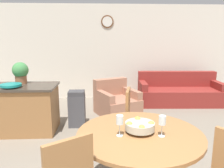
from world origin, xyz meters
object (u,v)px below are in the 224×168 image
at_px(potted_plant, 20,72).
at_px(armchair, 116,103).
at_px(couch, 179,93).
at_px(teal_bowl, 11,85).
at_px(trash_bin, 77,109).
at_px(dining_chair_far_side, 135,121).
at_px(dining_table, 139,148).
at_px(fruit_bowl, 140,126).
at_px(wine_glass_right, 162,121).
at_px(kitchen_island, 24,108).
at_px(wine_glass_left, 120,121).

height_order(potted_plant, armchair, potted_plant).
distance_m(potted_plant, couch, 4.02).
bearing_deg(potted_plant, teal_bowl, -97.24).
bearing_deg(trash_bin, dining_chair_far_side, -51.31).
relative_size(teal_bowl, potted_plant, 0.87).
height_order(dining_table, potted_plant, potted_plant).
xyz_separation_m(fruit_bowl, potted_plant, (-1.93, 2.09, 0.27)).
height_order(trash_bin, couch, couch).
relative_size(dining_table, fruit_bowl, 4.28).
height_order(dining_chair_far_side, fruit_bowl, dining_chair_far_side).
xyz_separation_m(dining_table, trash_bin, (-0.89, 2.10, -0.24)).
distance_m(dining_table, fruit_bowl, 0.24).
distance_m(wine_glass_right, kitchen_island, 2.90).
height_order(fruit_bowl, wine_glass_left, wine_glass_left).
height_order(trash_bin, armchair, armchair).
distance_m(fruit_bowl, teal_bowl, 2.62).
relative_size(dining_chair_far_side, wine_glass_right, 4.73).
xyz_separation_m(wine_glass_left, armchair, (0.16, 2.84, -0.65)).
distance_m(wine_glass_right, couch, 4.03).
distance_m(fruit_bowl, potted_plant, 2.86).
height_order(wine_glass_right, potted_plant, potted_plant).
distance_m(teal_bowl, potted_plant, 0.41).
relative_size(fruit_bowl, armchair, 0.26).
relative_size(fruit_bowl, kitchen_island, 0.25).
relative_size(dining_chair_far_side, kitchen_island, 0.83).
bearing_deg(dining_table, kitchen_island, 134.31).
bearing_deg(potted_plant, couch, 22.20).
height_order(dining_chair_far_side, teal_bowl, dining_chair_far_side).
distance_m(trash_bin, couch, 2.99).
distance_m(wine_glass_right, armchair, 2.96).
xyz_separation_m(teal_bowl, couch, (3.69, 1.85, -0.64)).
xyz_separation_m(potted_plant, couch, (3.64, 1.49, -0.82)).
distance_m(wine_glass_left, potted_plant, 2.77).
bearing_deg(dining_table, teal_bowl, 138.94).
bearing_deg(potted_plant, kitchen_island, -67.63).
bearing_deg(dining_chair_far_side, dining_table, 5.35).
height_order(dining_table, wine_glass_left, wine_glass_left).
bearing_deg(fruit_bowl, armchair, 91.05).
relative_size(dining_table, potted_plant, 3.19).
bearing_deg(dining_chair_far_side, trash_bin, -130.02).
height_order(dining_chair_far_side, wine_glass_left, dining_chair_far_side).
relative_size(fruit_bowl, wine_glass_left, 1.42).
height_order(kitchen_island, couch, kitchen_island).
bearing_deg(dining_table, armchair, 91.06).
distance_m(fruit_bowl, wine_glass_right, 0.24).
xyz_separation_m(fruit_bowl, kitchen_island, (-1.85, 1.89, -0.39)).
distance_m(potted_plant, armchair, 2.16).
bearing_deg(dining_chair_far_side, couch, 160.22).
xyz_separation_m(dining_table, fruit_bowl, (-0.00, -0.00, 0.24)).
bearing_deg(armchair, fruit_bowl, -113.79).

